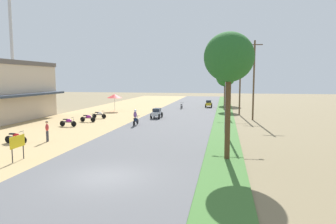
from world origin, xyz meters
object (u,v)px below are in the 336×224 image
median_tree_third (226,67)px  streetlamp_mid (226,82)px  street_signboard (17,143)px  parked_motorbike_nearest (16,137)px  pedestrian_on_shoulder (47,130)px  streetlamp_near (226,83)px  motorbike_foreground_rider (136,118)px  parked_motorbike_second (68,122)px  utility_pole_far (240,80)px  motorbike_ahead_second (182,106)px  car_sedan_silver (157,113)px  parked_motorbike_third (88,117)px  utility_pole_near (254,79)px  car_sedan_yellow (209,103)px  median_tree_second (226,78)px  vendor_umbrella (114,96)px  median_tree_nearest (229,58)px  parked_motorbike_fourth (99,114)px

median_tree_third → streetlamp_mid: (-0.06, -18.34, -2.64)m
street_signboard → parked_motorbike_nearest: bearing=127.7°
street_signboard → pedestrian_on_shoulder: size_ratio=0.93×
parked_motorbike_nearest → streetlamp_near: size_ratio=0.23×
motorbike_foreground_rider → parked_motorbike_second: bearing=-164.2°
streetlamp_mid → utility_pole_far: utility_pole_far is taller
streetlamp_near → motorbike_foreground_rider: bearing=163.8°
parked_motorbike_second → motorbike_ahead_second: bearing=66.5°
pedestrian_on_shoulder → streetlamp_near: streetlamp_near is taller
car_sedan_silver → parked_motorbike_second: bearing=-133.2°
parked_motorbike_nearest → motorbike_ahead_second: motorbike_ahead_second is taller
parked_motorbike_third → pedestrian_on_shoulder: (1.64, -10.69, 0.41)m
utility_pole_near → motorbike_foreground_rider: bearing=-150.1°
car_sedan_yellow → motorbike_foreground_rider: motorbike_foreground_rider is taller
median_tree_second → utility_pole_near: utility_pole_near is taller
vendor_umbrella → streetlamp_near: size_ratio=0.33×
median_tree_nearest → motorbike_foreground_rider: median_tree_nearest is taller
pedestrian_on_shoulder → car_sedan_silver: bearing=70.9°
utility_pole_far → car_sedan_silver: utility_pole_far is taller
median_tree_third → motorbike_ahead_second: median_tree_third is taller
median_tree_nearest → car_sedan_yellow: (-2.80, 33.32, -5.33)m
vendor_umbrella → motorbike_foreground_rider: size_ratio=1.40×
utility_pole_far → median_tree_third: bearing=95.7°
median_tree_second → car_sedan_yellow: median_tree_second is taller
car_sedan_silver → utility_pole_far: bearing=30.7°
pedestrian_on_shoulder → motorbike_foreground_rider: motorbike_foreground_rider is taller
street_signboard → pedestrian_on_shoulder: pedestrian_on_shoulder is taller
parked_motorbike_fourth → parked_motorbike_second: bearing=-94.7°
parked_motorbike_nearest → pedestrian_on_shoulder: bearing=29.3°
vendor_umbrella → median_tree_nearest: (16.23, -24.70, 3.76)m
parked_motorbike_third → motorbike_ahead_second: 18.68m
car_sedan_silver → car_sedan_yellow: same height
parked_motorbike_third → parked_motorbike_nearest: bearing=-91.3°
utility_pole_far → motorbike_ahead_second: utility_pole_far is taller
streetlamp_near → car_sedan_yellow: (-2.71, 24.24, -3.78)m
streetlamp_near → motorbike_ahead_second: 22.44m
parked_motorbike_third → median_tree_nearest: (15.18, -13.32, 5.52)m
car_sedan_silver → motorbike_foreground_rider: motorbike_foreground_rider is taller
streetlamp_mid → utility_pole_far: 1.91m
car_sedan_yellow → motorbike_foreground_rider: (-6.39, -21.60, 0.11)m
parked_motorbike_second → pedestrian_on_shoulder: (2.18, -7.26, 0.41)m
median_tree_third → car_sedan_yellow: bearing=-107.5°
median_tree_second → motorbike_ahead_second: bearing=178.4°
median_tree_nearest → streetlamp_mid: bearing=90.2°
median_tree_third → streetlamp_near: size_ratio=1.19×
median_tree_second → median_tree_third: 12.38m
parked_motorbike_second → streetlamp_mid: bearing=41.6°
motorbike_ahead_second → vendor_umbrella: bearing=-149.9°
street_signboard → median_tree_nearest: bearing=12.8°
parked_motorbike_fourth → car_sedan_yellow: car_sedan_yellow is taller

